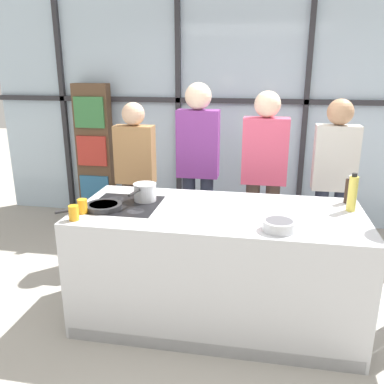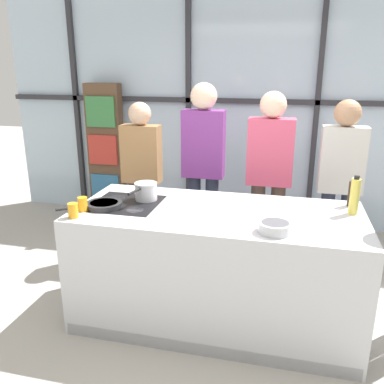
% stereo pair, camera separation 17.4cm
% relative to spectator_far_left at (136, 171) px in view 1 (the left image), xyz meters
% --- Properties ---
extents(ground_plane, '(18.00, 18.00, 0.00)m').
position_rel_spectator_far_left_xyz_m(ground_plane, '(0.96, -0.99, -0.93)').
color(ground_plane, '#ADA89E').
extents(back_window_wall, '(6.40, 0.10, 2.80)m').
position_rel_spectator_far_left_xyz_m(back_window_wall, '(0.96, 1.24, 0.48)').
color(back_window_wall, silver).
rests_on(back_window_wall, ground_plane).
extents(bookshelf, '(0.46, 0.19, 1.74)m').
position_rel_spectator_far_left_xyz_m(bookshelf, '(-0.89, 1.05, -0.06)').
color(bookshelf, brown).
rests_on(bookshelf, ground_plane).
extents(demo_island, '(2.14, 0.96, 0.92)m').
position_rel_spectator_far_left_xyz_m(demo_island, '(0.96, -0.99, -0.47)').
color(demo_island, silver).
rests_on(demo_island, ground_plane).
extents(spectator_far_left, '(0.39, 0.23, 1.61)m').
position_rel_spectator_far_left_xyz_m(spectator_far_left, '(0.00, 0.00, 0.00)').
color(spectator_far_left, '#47382D').
rests_on(spectator_far_left, ground_plane).
extents(spectator_center_left, '(0.40, 0.25, 1.80)m').
position_rel_spectator_far_left_xyz_m(spectator_center_left, '(0.64, 0.00, 0.13)').
color(spectator_center_left, '#232838').
rests_on(spectator_center_left, ground_plane).
extents(spectator_center_right, '(0.42, 0.24, 1.73)m').
position_rel_spectator_far_left_xyz_m(spectator_center_right, '(1.28, 0.00, 0.07)').
color(spectator_center_right, '#47382D').
rests_on(spectator_center_right, ground_plane).
extents(spectator_far_right, '(0.39, 0.23, 1.67)m').
position_rel_spectator_far_left_xyz_m(spectator_far_right, '(1.92, 0.00, 0.04)').
color(spectator_far_right, '#232838').
rests_on(spectator_far_right, ground_plane).
extents(frying_pan, '(0.42, 0.36, 0.04)m').
position_rel_spectator_far_left_xyz_m(frying_pan, '(0.10, -1.12, 0.01)').
color(frying_pan, '#232326').
rests_on(frying_pan, demo_island).
extents(saucepan, '(0.18, 0.34, 0.14)m').
position_rel_spectator_far_left_xyz_m(saucepan, '(0.36, -0.87, 0.06)').
color(saucepan, silver).
rests_on(saucepan, demo_island).
extents(white_plate, '(0.25, 0.25, 0.01)m').
position_rel_spectator_far_left_xyz_m(white_plate, '(1.43, -1.05, -0.00)').
color(white_plate, white).
rests_on(white_plate, demo_island).
extents(mixing_bowl, '(0.22, 0.22, 0.07)m').
position_rel_spectator_far_left_xyz_m(mixing_bowl, '(1.39, -1.30, 0.03)').
color(mixing_bowl, silver).
rests_on(mixing_bowl, demo_island).
extents(oil_bottle, '(0.07, 0.07, 0.29)m').
position_rel_spectator_far_left_xyz_m(oil_bottle, '(1.93, -0.82, 0.12)').
color(oil_bottle, '#E0CC4C').
rests_on(oil_bottle, demo_island).
extents(pepper_grinder, '(0.06, 0.06, 0.23)m').
position_rel_spectator_far_left_xyz_m(pepper_grinder, '(1.94, -0.63, 0.09)').
color(pepper_grinder, '#332319').
rests_on(pepper_grinder, demo_island).
extents(juice_glass_near, '(0.07, 0.07, 0.11)m').
position_rel_spectator_far_left_xyz_m(juice_glass_near, '(-0.01, -1.37, 0.04)').
color(juice_glass_near, orange).
rests_on(juice_glass_near, demo_island).
extents(juice_glass_far, '(0.07, 0.07, 0.11)m').
position_rel_spectator_far_left_xyz_m(juice_glass_far, '(-0.01, -1.23, 0.04)').
color(juice_glass_far, orange).
rests_on(juice_glass_far, demo_island).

